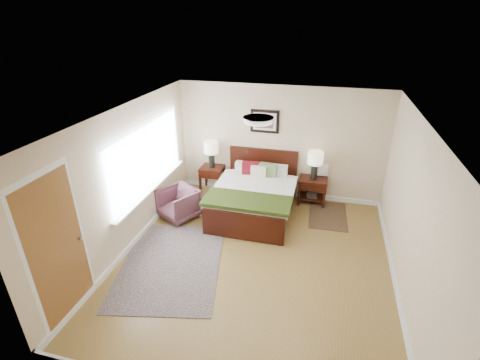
{
  "coord_description": "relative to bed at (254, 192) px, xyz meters",
  "views": [
    {
      "loc": [
        0.93,
        -4.67,
        3.82
      ],
      "look_at": [
        -0.49,
        0.89,
        1.05
      ],
      "focal_mm": 26.0,
      "sensor_mm": 36.0,
      "label": 1
    }
  ],
  "objects": [
    {
      "name": "bed",
      "position": [
        0.0,
        0.0,
        0.0
      ],
      "size": [
        1.66,
        2.0,
        1.08
      ],
      "color": "#331207",
      "rests_on": "ground"
    },
    {
      "name": "nightstand_left",
      "position": [
        -1.16,
        0.73,
        -0.01
      ],
      "size": [
        0.51,
        0.46,
        0.61
      ],
      "color": "#331207",
      "rests_on": "ground"
    },
    {
      "name": "lamp_right",
      "position": [
        1.14,
        0.75,
        0.52
      ],
      "size": [
        0.33,
        0.33,
        0.61
      ],
      "color": "black",
      "rests_on": "nightstand_right"
    },
    {
      "name": "nightstand_right",
      "position": [
        1.14,
        0.74,
        -0.14
      ],
      "size": [
        0.59,
        0.45,
        0.59
      ],
      "color": "#331207",
      "rests_on": "ground"
    },
    {
      "name": "ceil_fixture",
      "position": [
        0.35,
        -1.52,
        1.97
      ],
      "size": [
        0.44,
        0.44,
        0.08
      ],
      "color": "white",
      "rests_on": "ceiling"
    },
    {
      "name": "rug_persian",
      "position": [
        -1.0,
        -1.96,
        -0.49
      ],
      "size": [
        2.06,
        2.58,
        0.01
      ],
      "primitive_type": "cube",
      "rotation": [
        0.0,
        0.0,
        0.21
      ],
      "color": "#110C40",
      "rests_on": "ground"
    },
    {
      "name": "lamp_left",
      "position": [
        -1.16,
        0.75,
        0.54
      ],
      "size": [
        0.33,
        0.33,
        0.61
      ],
      "color": "black",
      "rests_on": "nightstand_left"
    },
    {
      "name": "left_wall",
      "position": [
        -1.9,
        -1.52,
        0.75
      ],
      "size": [
        0.04,
        5.0,
        2.5
      ],
      "primitive_type": "cube",
      "color": "#C9B191",
      "rests_on": "ground"
    },
    {
      "name": "back_wall",
      "position": [
        0.35,
        0.98,
        0.75
      ],
      "size": [
        4.5,
        0.04,
        2.5
      ],
      "primitive_type": "cube",
      "color": "#C9B191",
      "rests_on": "ground"
    },
    {
      "name": "window",
      "position": [
        -1.85,
        -0.82,
        0.88
      ],
      "size": [
        0.11,
        2.72,
        1.32
      ],
      "color": "silver",
      "rests_on": "left_wall"
    },
    {
      "name": "floor",
      "position": [
        0.35,
        -1.52,
        -0.5
      ],
      "size": [
        5.0,
        5.0,
        0.0
      ],
      "primitive_type": "plane",
      "color": "olive",
      "rests_on": "ground"
    },
    {
      "name": "front_wall",
      "position": [
        0.35,
        -4.02,
        0.75
      ],
      "size": [
        4.5,
        0.04,
        2.5
      ],
      "primitive_type": "cube",
      "color": "#C9B191",
      "rests_on": "ground"
    },
    {
      "name": "rug_navy",
      "position": [
        1.52,
        0.28,
        -0.49
      ],
      "size": [
        0.81,
        1.18,
        0.01
      ],
      "primitive_type": "cube",
      "rotation": [
        0.0,
        0.0,
        0.04
      ],
      "color": "black",
      "rests_on": "ground"
    },
    {
      "name": "armchair",
      "position": [
        -1.45,
        -0.55,
        -0.18
      ],
      "size": [
        0.94,
        0.95,
        0.64
      ],
      "primitive_type": "imported",
      "rotation": [
        0.0,
        0.0,
        -0.53
      ],
      "color": "brown",
      "rests_on": "ground"
    },
    {
      "name": "door",
      "position": [
        -1.88,
        -3.27,
        0.57
      ],
      "size": [
        0.06,
        1.0,
        2.18
      ],
      "color": "silver",
      "rests_on": "ground"
    },
    {
      "name": "ceiling",
      "position": [
        0.35,
        -1.52,
        2.0
      ],
      "size": [
        4.5,
        5.0,
        0.02
      ],
      "primitive_type": "cube",
      "color": "white",
      "rests_on": "back_wall"
    },
    {
      "name": "right_wall",
      "position": [
        2.6,
        -1.52,
        0.75
      ],
      "size": [
        0.04,
        5.0,
        2.5
      ],
      "primitive_type": "cube",
      "color": "#C9B191",
      "rests_on": "ground"
    },
    {
      "name": "wall_art",
      "position": [
        0.0,
        0.95,
        1.22
      ],
      "size": [
        0.62,
        0.05,
        0.5
      ],
      "color": "black",
      "rests_on": "back_wall"
    }
  ]
}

